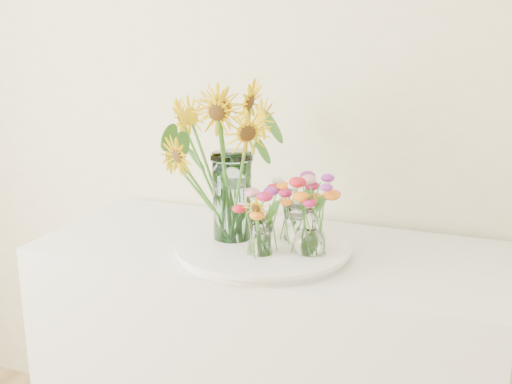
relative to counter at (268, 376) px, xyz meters
The scene contains 10 objects.
counter is the anchor object (origin of this frame).
tray 0.47m from the counter, 85.60° to the right, with size 0.49×0.49×0.03m, color white.
mason_jar 0.62m from the counter, 152.79° to the right, with size 0.11×0.11×0.27m, color #ADDBD8.
sunflower_bouquet 0.73m from the counter, 152.79° to the right, with size 0.72×0.72×0.48m, color #DBB004, non-canonical shape.
small_vase_a 0.55m from the counter, 78.95° to the right, with size 0.06×0.06×0.11m, color white.
wildflower_posy_a 0.59m from the counter, 78.95° to the right, with size 0.21×0.21×0.20m, color orange, non-canonical shape.
small_vase_b 0.57m from the counter, 32.06° to the right, with size 0.09×0.09×0.13m, color white, non-canonical shape.
wildflower_posy_b 0.62m from the counter, 32.06° to the right, with size 0.20×0.20×0.22m, color orange, non-canonical shape.
small_vase_c 0.54m from the counter, ahead, with size 0.07×0.07×0.11m, color white.
wildflower_posy_c 0.58m from the counter, ahead, with size 0.21×0.21×0.20m, color orange, non-canonical shape.
Camera 1 is at (0.49, 0.20, 1.58)m, focal length 45.00 mm.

